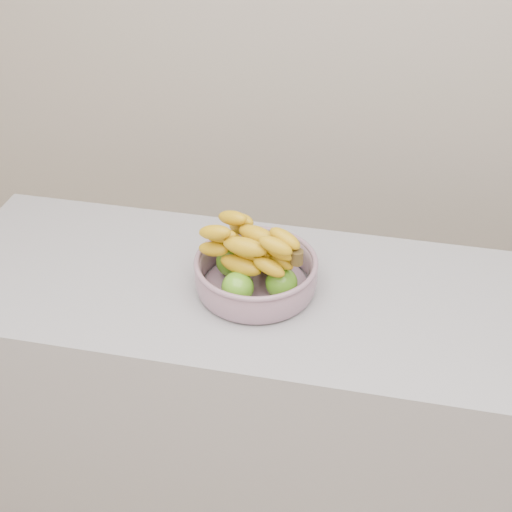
{
  "coord_description": "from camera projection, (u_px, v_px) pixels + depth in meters",
  "views": [
    {
      "loc": [
        0.11,
        -0.64,
        2.01
      ],
      "look_at": [
        -0.18,
        0.73,
        1.0
      ],
      "focal_mm": 50.0,
      "sensor_mm": 36.0,
      "label": 1
    }
  ],
  "objects": [
    {
      "name": "room_shell",
      "position": [
        285.0,
        116.0,
        0.7
      ],
      "size": [
        4.05,
        4.05,
        2.73
      ],
      "color": "beige",
      "rests_on": "ground"
    },
    {
      "name": "counter",
      "position": [
        320.0,
        421.0,
        2.02
      ],
      "size": [
        2.0,
        0.6,
        0.9
      ],
      "primitive_type": "cube",
      "color": "#A09FA7",
      "rests_on": "ground"
    },
    {
      "name": "fruit_bowl",
      "position": [
        256.0,
        269.0,
        1.75
      ],
      "size": [
        0.31,
        0.31,
        0.18
      ],
      "rotation": [
        0.0,
        0.0,
        -0.41
      ],
      "color": "#969FB4",
      "rests_on": "counter"
    }
  ]
}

